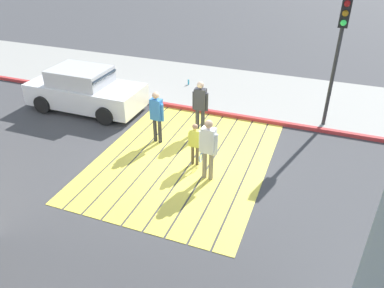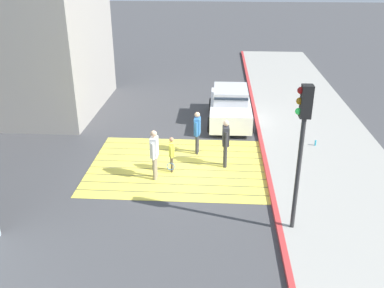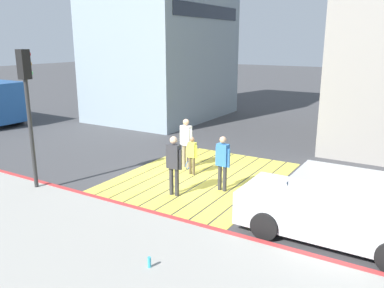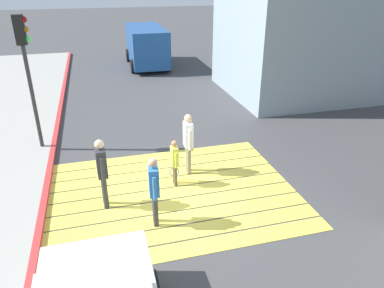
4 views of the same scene
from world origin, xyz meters
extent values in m
plane|color=#424244|center=(0.00, 0.00, 0.00)|extent=(120.00, 120.00, 0.00)
cube|color=#EAD64C|center=(0.00, -2.20, 0.01)|extent=(6.40, 0.50, 0.01)
cube|color=#EAD64C|center=(0.00, -1.65, 0.01)|extent=(6.40, 0.50, 0.01)
cube|color=#EAD64C|center=(0.00, -1.10, 0.01)|extent=(6.40, 0.50, 0.01)
cube|color=#EAD64C|center=(0.00, -0.55, 0.01)|extent=(6.40, 0.50, 0.01)
cube|color=#EAD64C|center=(0.00, 0.00, 0.01)|extent=(6.40, 0.50, 0.01)
cube|color=#EAD64C|center=(0.00, 0.55, 0.01)|extent=(6.40, 0.50, 0.01)
cube|color=#EAD64C|center=(0.00, 1.10, 0.01)|extent=(6.40, 0.50, 0.01)
cube|color=#EAD64C|center=(0.00, 1.65, 0.01)|extent=(6.40, 0.50, 0.01)
cube|color=#EAD64C|center=(0.00, 2.20, 0.01)|extent=(6.40, 0.50, 0.01)
cube|color=#9E9B93|center=(-5.60, 0.00, 0.06)|extent=(4.80, 40.00, 0.12)
cube|color=#BC3333|center=(-3.25, 0.00, 0.07)|extent=(0.16, 40.00, 0.13)
cube|color=white|center=(-2.00, -4.72, 0.59)|extent=(1.80, 4.30, 0.80)
cube|color=silver|center=(-2.00, -4.87, 1.27)|extent=(1.53, 2.06, 0.60)
cube|color=#1E2833|center=(-2.00, -3.95, 1.21)|extent=(1.48, 0.33, 0.49)
cylinder|color=black|center=(-1.12, -3.39, 0.33)|extent=(0.22, 0.66, 0.66)
cylinder|color=black|center=(-2.88, -3.39, 0.33)|extent=(0.22, 0.66, 0.66)
cylinder|color=black|center=(-1.12, -6.05, 0.33)|extent=(0.22, 0.66, 0.66)
cylinder|color=black|center=(-2.88, -6.05, 0.33)|extent=(0.22, 0.66, 0.66)
cylinder|color=#2D2D2D|center=(-3.60, 3.74, 1.70)|extent=(0.12, 0.12, 3.40)
cube|color=black|center=(-3.60, 3.74, 3.82)|extent=(0.28, 0.28, 0.84)
sphere|color=maroon|center=(-3.44, 3.74, 4.10)|extent=(0.18, 0.18, 0.18)
sphere|color=#956310|center=(-3.44, 3.74, 3.83)|extent=(0.18, 0.18, 0.18)
sphere|color=#35FF59|center=(-3.44, 3.74, 3.56)|extent=(0.18, 0.18, 0.18)
cylinder|color=#33A5BF|center=(-5.38, -1.94, 0.23)|extent=(0.07, 0.07, 0.22)
cylinder|color=#333338|center=(-0.66, -1.07, 0.41)|extent=(0.12, 0.12, 0.81)
cylinder|color=#333338|center=(-0.67, -1.25, 0.41)|extent=(0.12, 0.12, 0.81)
cube|color=#3372BF|center=(-0.66, -1.16, 1.15)|extent=(0.25, 0.37, 0.68)
sphere|color=tan|center=(-0.66, -1.16, 1.61)|extent=(0.21, 0.21, 0.21)
cylinder|color=#3372BF|center=(-0.65, -0.95, 1.08)|extent=(0.09, 0.09, 0.57)
cylinder|color=#3372BF|center=(-0.68, -1.36, 1.08)|extent=(0.09, 0.09, 0.57)
cylinder|color=gray|center=(0.68, 1.08, 0.43)|extent=(0.13, 0.13, 0.85)
cylinder|color=gray|center=(0.67, 0.89, 0.43)|extent=(0.13, 0.13, 0.85)
cube|color=white|center=(0.68, 0.99, 1.21)|extent=(0.25, 0.39, 0.71)
sphere|color=tan|center=(0.68, 0.99, 1.69)|extent=(0.22, 0.22, 0.22)
cylinder|color=white|center=(0.69, 1.20, 1.14)|extent=(0.09, 0.09, 0.60)
cylinder|color=white|center=(0.67, 0.77, 1.14)|extent=(0.09, 0.09, 0.60)
cylinder|color=#333338|center=(-1.75, -0.01, 0.43)|extent=(0.13, 0.13, 0.86)
cylinder|color=#333338|center=(-1.73, -0.20, 0.43)|extent=(0.13, 0.13, 0.86)
cube|color=#333338|center=(-1.74, -0.11, 1.21)|extent=(0.25, 0.39, 0.71)
sphere|color=beige|center=(-1.74, -0.11, 1.70)|extent=(0.22, 0.22, 0.22)
cylinder|color=#333338|center=(-1.75, 0.11, 1.14)|extent=(0.09, 0.09, 0.61)
cylinder|color=#333338|center=(-1.73, -0.32, 1.14)|extent=(0.09, 0.09, 0.61)
cylinder|color=brown|center=(0.15, 0.49, 0.31)|extent=(0.09, 0.09, 0.63)
cylinder|color=brown|center=(0.15, 0.35, 0.31)|extent=(0.09, 0.09, 0.63)
cube|color=#D8D84C|center=(0.15, 0.42, 0.89)|extent=(0.18, 0.28, 0.52)
sphere|color=#9E7051|center=(0.15, 0.42, 1.25)|extent=(0.16, 0.16, 0.16)
cylinder|color=#D8D84C|center=(0.15, 0.59, 0.83)|extent=(0.07, 0.07, 0.44)
cylinder|color=#D8D84C|center=(0.16, 0.25, 0.83)|extent=(0.07, 0.07, 0.44)
cylinder|color=black|center=(0.18, 0.61, 0.54)|extent=(0.03, 0.03, 0.28)
torus|color=blue|center=(0.18, 0.61, 0.29)|extent=(0.28, 0.03, 0.28)
camera|label=1|loc=(8.70, 3.59, 6.07)|focal=34.97mm
camera|label=2|loc=(-1.42, 13.82, 7.13)|focal=39.59mm
camera|label=3|loc=(-10.91, -6.28, 4.49)|focal=37.06mm
camera|label=4|loc=(-1.65, -7.98, 5.27)|focal=33.83mm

